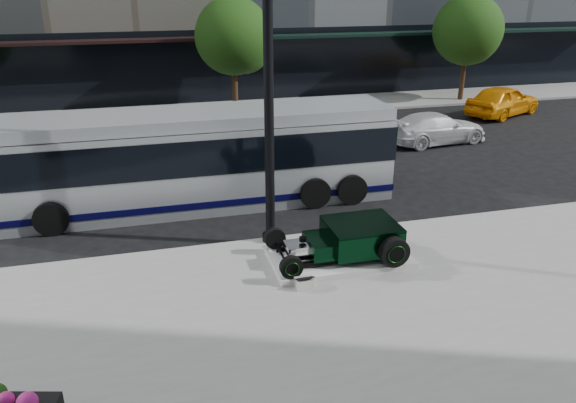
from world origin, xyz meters
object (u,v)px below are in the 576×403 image
object	(u,v)px
hot_rod	(353,238)
lamppost	(269,103)
white_sedan	(436,128)
transit_bus	(198,158)
yellow_taxi	(503,100)

from	to	relation	value
hot_rod	lamppost	bearing A→B (deg)	138.00
white_sedan	transit_bus	bearing A→B (deg)	105.08
transit_bus	yellow_taxi	distance (m)	18.25
lamppost	white_sedan	world-z (taller)	lamppost
lamppost	white_sedan	distance (m)	12.36
lamppost	hot_rod	bearing A→B (deg)	-42.00
transit_bus	white_sedan	bearing A→B (deg)	22.13
white_sedan	lamppost	bearing A→B (deg)	123.37
hot_rod	yellow_taxi	xyz separation A→B (m)	(13.18, 13.03, 0.08)
hot_rod	white_sedan	size ratio (longest dim) A/B	0.72
yellow_taxi	white_sedan	bearing A→B (deg)	98.64
white_sedan	yellow_taxi	bearing A→B (deg)	-64.31
hot_rod	yellow_taxi	bearing A→B (deg)	44.66
lamppost	transit_bus	distance (m)	4.41
lamppost	transit_bus	bearing A→B (deg)	113.06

